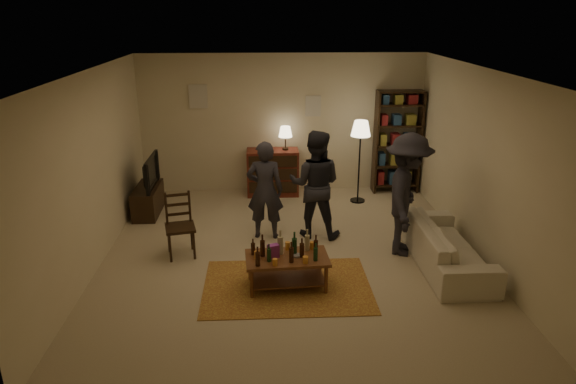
{
  "coord_description": "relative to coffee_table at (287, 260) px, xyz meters",
  "views": [
    {
      "loc": [
        -0.38,
        -6.88,
        3.47
      ],
      "look_at": [
        -0.03,
        0.1,
        0.97
      ],
      "focal_mm": 32.0,
      "sensor_mm": 36.0,
      "label": 1
    }
  ],
  "objects": [
    {
      "name": "tv_stand",
      "position": [
        -2.34,
        2.71,
        -0.01
      ],
      "size": [
        0.4,
        1.0,
        1.06
      ],
      "color": "black",
      "rests_on": "ground"
    },
    {
      "name": "person_left",
      "position": [
        -0.26,
        1.61,
        0.4
      ],
      "size": [
        0.61,
        0.43,
        1.58
      ],
      "primitive_type": "imported",
      "rotation": [
        0.0,
        0.0,
        3.06
      ],
      "color": "#282830",
      "rests_on": "ground"
    },
    {
      "name": "person_by_sofa",
      "position": [
        1.8,
        0.95,
        0.52
      ],
      "size": [
        1.03,
        1.34,
        1.83
      ],
      "primitive_type": "imported",
      "rotation": [
        0.0,
        0.0,
        1.24
      ],
      "color": "#232229",
      "rests_on": "ground"
    },
    {
      "name": "room_shell",
      "position": [
        -0.55,
        3.89,
        1.42
      ],
      "size": [
        6.0,
        6.0,
        6.0
      ],
      "color": "beige",
      "rests_on": "ground"
    },
    {
      "name": "coffee_table",
      "position": [
        0.0,
        0.0,
        0.0
      ],
      "size": [
        1.11,
        0.65,
        0.78
      ],
      "rotation": [
        0.0,
        0.0,
        0.06
      ],
      "color": "brown",
      "rests_on": "ground"
    },
    {
      "name": "bookshelf",
      "position": [
        2.35,
        3.69,
        0.64
      ],
      "size": [
        0.9,
        0.34,
        2.02
      ],
      "color": "black",
      "rests_on": "ground"
    },
    {
      "name": "floor_lamp",
      "position": [
        1.51,
        3.13,
        0.92
      ],
      "size": [
        0.36,
        0.36,
        1.56
      ],
      "color": "black",
      "rests_on": "ground"
    },
    {
      "name": "floor",
      "position": [
        0.1,
        0.91,
        -0.39
      ],
      "size": [
        6.0,
        6.0,
        0.0
      ],
      "primitive_type": "plane",
      "color": "#C6B793",
      "rests_on": "ground"
    },
    {
      "name": "dining_chair",
      "position": [
        -1.53,
        1.04,
        0.12
      ],
      "size": [
        0.5,
        0.5,
        0.97
      ],
      "rotation": [
        0.0,
        0.0,
        0.23
      ],
      "color": "black",
      "rests_on": "ground"
    },
    {
      "name": "person_right",
      "position": [
        0.53,
        1.63,
        0.47
      ],
      "size": [
        0.97,
        0.83,
        1.73
      ],
      "primitive_type": "imported",
      "rotation": [
        0.0,
        0.0,
        2.91
      ],
      "color": "#222329",
      "rests_on": "ground"
    },
    {
      "name": "rug",
      "position": [
        0.01,
        -0.0,
        -0.39
      ],
      "size": [
        2.2,
        1.5,
        0.01
      ],
      "primitive_type": "cube",
      "color": "brown",
      "rests_on": "ground"
    },
    {
      "name": "sofa",
      "position": [
        2.3,
        0.51,
        -0.09
      ],
      "size": [
        0.81,
        2.08,
        0.61
      ],
      "primitive_type": "imported",
      "rotation": [
        0.0,
        0.0,
        1.57
      ],
      "color": "beige",
      "rests_on": "ground"
    },
    {
      "name": "dresser",
      "position": [
        -0.09,
        3.62,
        0.08
      ],
      "size": [
        1.0,
        0.5,
        1.36
      ],
      "color": "brown",
      "rests_on": "ground"
    }
  ]
}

